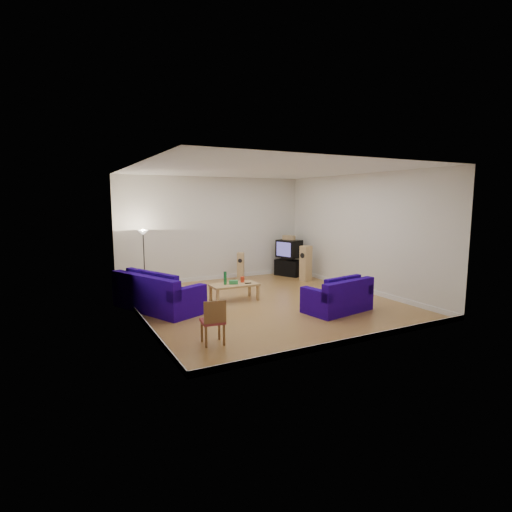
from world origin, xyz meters
name	(u,v)px	position (x,y,z in m)	size (l,w,h in m)	color
room	(264,240)	(0.00, 0.00, 1.54)	(6.01, 6.51, 3.21)	brown
sofa_three_seat	(156,297)	(-2.51, 0.52, 0.32)	(1.76, 2.40, 0.85)	#130052
sofa_loveseat	(339,299)	(1.11, -1.50, 0.29)	(1.63, 1.08, 0.76)	#130052
coffee_table	(234,286)	(-0.57, 0.47, 0.37)	(1.18, 0.60, 0.43)	tan
bottle	(225,278)	(-0.80, 0.50, 0.59)	(0.07, 0.07, 0.32)	#197233
tissue_box	(233,282)	(-0.59, 0.47, 0.47)	(0.22, 0.12, 0.09)	green
red_canister	(242,279)	(-0.30, 0.57, 0.50)	(0.10, 0.10, 0.14)	red
remote	(248,283)	(-0.25, 0.35, 0.44)	(0.16, 0.05, 0.02)	black
tv_stand	(289,268)	(2.43, 2.70, 0.26)	(0.86, 0.48, 0.52)	black
av_receiver	(288,258)	(2.41, 2.71, 0.57)	(0.42, 0.34, 0.10)	black
television	(289,249)	(2.42, 2.67, 0.91)	(0.74, 0.87, 0.57)	black
centre_speaker	(289,238)	(2.46, 2.75, 1.26)	(0.41, 0.16, 0.14)	tan
speaker_left	(241,267)	(0.66, 2.69, 0.44)	(0.31, 0.33, 0.88)	tan
speaker_right	(306,263)	(2.45, 1.74, 0.55)	(0.38, 0.33, 1.09)	tan
floor_lamp	(143,241)	(-2.30, 2.64, 1.39)	(0.29, 0.29, 1.68)	black
dining_chair	(213,320)	(-2.16, -2.15, 0.45)	(0.43, 0.43, 0.81)	brown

